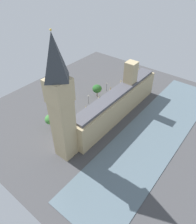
% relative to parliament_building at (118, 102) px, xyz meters
% --- Properties ---
extents(ground_plane, '(143.29, 143.29, 0.00)m').
position_rel_parliament_building_xyz_m(ground_plane, '(1.99, 1.05, -9.07)').
color(ground_plane, '#424244').
extents(river_thames, '(30.17, 128.96, 0.25)m').
position_rel_parliament_building_xyz_m(river_thames, '(-26.08, 1.05, -8.95)').
color(river_thames, slate).
rests_on(river_thames, ground).
extents(parliament_building, '(10.94, 73.29, 30.50)m').
position_rel_parliament_building_xyz_m(parliament_building, '(0.00, 0.00, 0.00)').
color(parliament_building, tan).
rests_on(parliament_building, ground).
extents(clock_tower, '(9.36, 9.36, 61.04)m').
position_rel_parliament_building_xyz_m(clock_tower, '(1.92, 41.81, 22.54)').
color(clock_tower, tan).
rests_on(clock_tower, ground).
extents(car_blue_leading, '(1.96, 4.78, 1.74)m').
position_rel_parliament_building_xyz_m(car_blue_leading, '(11.78, -21.38, -8.18)').
color(car_blue_leading, navy).
rests_on(car_blue_leading, ground).
extents(car_silver_midblock, '(1.98, 4.33, 1.74)m').
position_rel_parliament_building_xyz_m(car_silver_midblock, '(13.58, -10.00, -8.19)').
color(car_silver_midblock, '#B7B7BC').
rests_on(car_silver_midblock, ground).
extents(car_dark_green_by_river_gate, '(1.97, 4.06, 1.74)m').
position_rel_parliament_building_xyz_m(car_dark_green_by_river_gate, '(13.93, 7.67, -8.19)').
color(car_dark_green_by_river_gate, '#19472D').
rests_on(car_dark_green_by_river_gate, ground).
extents(double_decker_bus_corner, '(2.76, 10.53, 4.75)m').
position_rel_parliament_building_xyz_m(double_decker_bus_corner, '(12.84, 22.92, -6.44)').
color(double_decker_bus_corner, '#B20C0F').
rests_on(double_decker_bus_corner, ground).
extents(pedestrian_opposite_hall, '(0.48, 0.58, 1.55)m').
position_rel_parliament_building_xyz_m(pedestrian_opposite_hall, '(7.50, -27.12, -8.38)').
color(pedestrian_opposite_hall, maroon).
rests_on(pedestrian_opposite_hall, ground).
extents(pedestrian_under_trees, '(0.69, 0.70, 1.69)m').
position_rel_parliament_building_xyz_m(pedestrian_under_trees, '(7.28, 20.66, -8.31)').
color(pedestrian_under_trees, black).
rests_on(pedestrian_under_trees, ground).
extents(pedestrian_near_tower, '(0.65, 0.58, 1.56)m').
position_rel_parliament_building_xyz_m(pedestrian_near_tower, '(6.76, -20.77, -8.37)').
color(pedestrian_near_tower, '#336B60').
rests_on(pedestrian_near_tower, ground).
extents(plane_tree_kerbside, '(6.48, 6.48, 8.96)m').
position_rel_parliament_building_xyz_m(plane_tree_kerbside, '(22.28, -7.89, -2.89)').
color(plane_tree_kerbside, brown).
rests_on(plane_tree_kerbside, ground).
extents(plane_tree_trailing, '(4.43, 4.43, 8.73)m').
position_rel_parliament_building_xyz_m(plane_tree_trailing, '(20.83, 31.88, -2.32)').
color(plane_tree_trailing, brown).
rests_on(plane_tree_trailing, ground).
extents(plane_tree_far_end, '(6.40, 6.40, 8.89)m').
position_rel_parliament_building_xyz_m(plane_tree_far_end, '(22.40, 33.80, -2.93)').
color(plane_tree_far_end, brown).
rests_on(plane_tree_far_end, ground).
extents(street_lamp_slot_10, '(0.56, 0.56, 6.98)m').
position_rel_parliament_building_xyz_m(street_lamp_slot_10, '(20.93, -17.17, -4.26)').
color(street_lamp_slot_10, black).
rests_on(street_lamp_slot_10, ground).
extents(street_lamp_slot_11, '(0.56, 0.56, 6.60)m').
position_rel_parliament_building_xyz_m(street_lamp_slot_11, '(21.19, 2.52, -4.49)').
color(street_lamp_slot_11, black).
rests_on(street_lamp_slot_11, ground).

